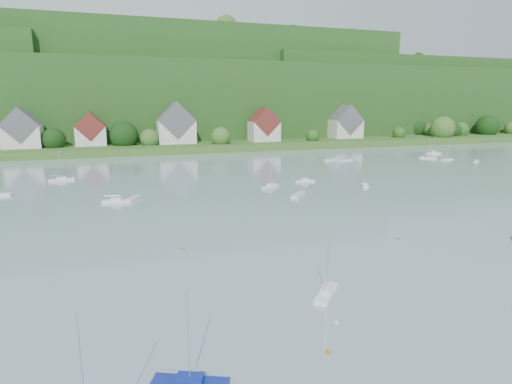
# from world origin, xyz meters

# --- Properties ---
(far_shore_strip) EXTENTS (600.00, 60.00, 3.00)m
(far_shore_strip) POSITION_xyz_m (0.00, 200.00, 1.50)
(far_shore_strip) COLOR #345921
(far_shore_strip) RESTS_ON ground
(forested_ridge) EXTENTS (620.00, 181.22, 69.89)m
(forested_ridge) POSITION_xyz_m (0.39, 268.57, 22.89)
(forested_ridge) COLOR #153A12
(forested_ridge) RESTS_ON ground
(village_building_0) EXTENTS (14.00, 10.40, 16.00)m
(village_building_0) POSITION_xyz_m (-55.00, 187.00, 9.51)
(village_building_0) COLOR beige
(village_building_0) RESTS_ON far_shore_strip
(village_building_1) EXTENTS (12.00, 9.36, 14.00)m
(village_building_1) POSITION_xyz_m (-30.00, 189.00, 8.75)
(village_building_1) COLOR beige
(village_building_1) RESTS_ON far_shore_strip
(village_building_2) EXTENTS (16.00, 11.44, 18.00)m
(village_building_2) POSITION_xyz_m (5.00, 188.00, 10.27)
(village_building_2) COLOR beige
(village_building_2) RESTS_ON far_shore_strip
(village_building_3) EXTENTS (13.00, 10.40, 15.50)m
(village_building_3) POSITION_xyz_m (45.00, 186.00, 9.43)
(village_building_3) COLOR beige
(village_building_3) RESTS_ON far_shore_strip
(village_building_4) EXTENTS (15.00, 10.40, 16.50)m
(village_building_4) POSITION_xyz_m (90.00, 190.00, 9.59)
(village_building_4) COLOR beige
(village_building_4) RESTS_ON far_shore_strip
(near_sailboat_1) EXTENTS (5.83, 3.76, 7.66)m
(near_sailboat_1) POSITION_xyz_m (-15.52, 29.04, 0.42)
(near_sailboat_1) COLOR navy
(near_sailboat_1) RESTS_ON ground
(near_sailboat_3) EXTENTS (4.61, 4.90, 7.10)m
(near_sailboat_3) POSITION_xyz_m (0.97, 39.36, 0.41)
(near_sailboat_3) COLOR white
(near_sailboat_3) RESTS_ON ground
(mooring_buoy_0) EXTENTS (0.39, 0.39, 0.39)m
(mooring_buoy_0) POSITION_xyz_m (-3.82, 29.83, 0.00)
(mooring_buoy_0) COLOR #D66600
(mooring_buoy_0) RESTS_ON ground
(mooring_buoy_1) EXTENTS (0.38, 0.38, 0.38)m
(mooring_buoy_1) POSITION_xyz_m (-0.86, 33.89, 0.00)
(mooring_buoy_1) COLOR white
(mooring_buoy_1) RESTS_ON ground
(mooring_buoy_2) EXTENTS (0.39, 0.39, 0.39)m
(mooring_buoy_2) POSITION_xyz_m (20.47, 53.24, 0.00)
(mooring_buoy_2) COLOR #D66600
(mooring_buoy_2) RESTS_ON ground
(mooring_buoy_3) EXTENTS (0.39, 0.39, 0.39)m
(mooring_buoy_3) POSITION_xyz_m (-11.55, 59.02, 0.00)
(mooring_buoy_3) COLOR #D66600
(mooring_buoy_3) RESTS_ON ground
(far_sailboat_cluster) EXTENTS (195.18, 72.21, 8.71)m
(far_sailboat_cluster) POSITION_xyz_m (7.78, 116.90, 0.37)
(far_sailboat_cluster) COLOR white
(far_sailboat_cluster) RESTS_ON ground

